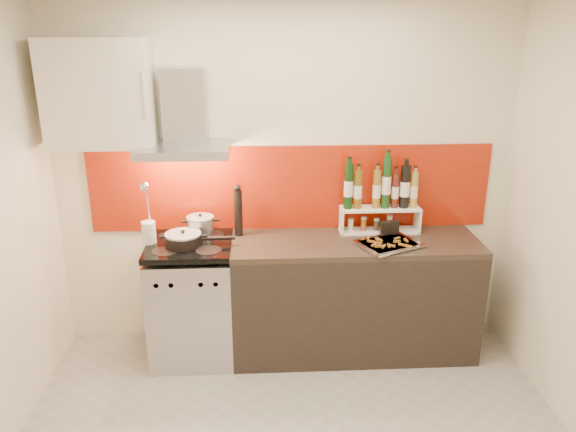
{
  "coord_description": "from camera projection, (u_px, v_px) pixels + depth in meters",
  "views": [
    {
      "loc": [
        -0.19,
        -2.65,
        2.42
      ],
      "look_at": [
        0.0,
        0.95,
        1.15
      ],
      "focal_mm": 35.0,
      "sensor_mm": 36.0,
      "label": 1
    }
  ],
  "objects": [
    {
      "name": "caddy_box",
      "position": [
        389.0,
        229.0,
        4.13
      ],
      "size": [
        0.13,
        0.06,
        0.11
      ],
      "primitive_type": "cube",
      "rotation": [
        0.0,
        0.0,
        0.03
      ],
      "color": "black",
      "rests_on": "counter"
    },
    {
      "name": "utensil_jar",
      "position": [
        148.0,
        226.0,
        3.95
      ],
      "size": [
        0.1,
        0.15,
        0.48
      ],
      "color": "silver",
      "rests_on": "range_stove"
    },
    {
      "name": "back_wall",
      "position": [
        285.0,
        177.0,
        4.19
      ],
      "size": [
        3.4,
        0.02,
        2.6
      ],
      "primitive_type": "cube",
      "color": "silver",
      "rests_on": "ground"
    },
    {
      "name": "stock_pot",
      "position": [
        201.0,
        226.0,
        4.11
      ],
      "size": [
        0.2,
        0.2,
        0.17
      ],
      "color": "#B7B7BA",
      "rests_on": "range_stove"
    },
    {
      "name": "range_stove",
      "position": [
        193.0,
        301.0,
        4.16
      ],
      "size": [
        0.6,
        0.6,
        0.91
      ],
      "color": "#B7B7BA",
      "rests_on": "ground"
    },
    {
      "name": "saute_pan",
      "position": [
        184.0,
        239.0,
        3.94
      ],
      "size": [
        0.49,
        0.25,
        0.12
      ],
      "color": "black",
      "rests_on": "range_stove"
    },
    {
      "name": "counter",
      "position": [
        353.0,
        296.0,
        4.22
      ],
      "size": [
        1.8,
        0.6,
        0.9
      ],
      "color": "black",
      "rests_on": "ground"
    },
    {
      "name": "pepper_mill",
      "position": [
        238.0,
        211.0,
        4.11
      ],
      "size": [
        0.06,
        0.06,
        0.39
      ],
      "color": "black",
      "rests_on": "counter"
    },
    {
      "name": "backsplash",
      "position": [
        292.0,
        188.0,
        4.21
      ],
      "size": [
        3.0,
        0.02,
        0.64
      ],
      "primitive_type": "cube",
      "color": "maroon",
      "rests_on": "back_wall"
    },
    {
      "name": "step_shelf",
      "position": [
        381.0,
        199.0,
        4.15
      ],
      "size": [
        0.6,
        0.16,
        0.58
      ],
      "color": "white",
      "rests_on": "counter"
    },
    {
      "name": "upper_cabinet",
      "position": [
        99.0,
        93.0,
        3.75
      ],
      "size": [
        0.7,
        0.35,
        0.72
      ],
      "primitive_type": "cube",
      "color": "beige",
      "rests_on": "back_wall"
    },
    {
      "name": "baking_tray",
      "position": [
        388.0,
        244.0,
        3.97
      ],
      "size": [
        0.51,
        0.47,
        0.03
      ],
      "color": "silver",
      "rests_on": "counter"
    },
    {
      "name": "range_hood",
      "position": [
        184.0,
        123.0,
        3.86
      ],
      "size": [
        0.62,
        0.5,
        0.61
      ],
      "color": "#B7B7BA",
      "rests_on": "back_wall"
    }
  ]
}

